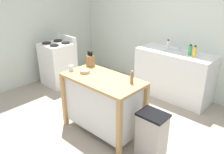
{
  "coord_description": "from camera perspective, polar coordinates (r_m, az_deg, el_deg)",
  "views": [
    {
      "loc": [
        1.95,
        -2.08,
        2.15
      ],
      "look_at": [
        -0.13,
        0.19,
        0.83
      ],
      "focal_mm": 36.78,
      "sensor_mm": 36.0,
      "label": 1
    }
  ],
  "objects": [
    {
      "name": "wall_left",
      "position": [
        5.43,
        -16.04,
        13.25
      ],
      "size": [
        0.1,
        2.67,
        2.6
      ],
      "primitive_type": "cube",
      "color": "beige",
      "rests_on": "ground"
    },
    {
      "name": "wall_back",
      "position": [
        4.67,
        17.41,
        11.61
      ],
      "size": [
        5.23,
        0.1,
        2.6
      ],
      "primitive_type": "cube",
      "color": "silver",
      "rests_on": "ground"
    },
    {
      "name": "bowl_ceramic_small",
      "position": [
        3.38,
        -6.76,
        1.41
      ],
      "size": [
        0.15,
        0.15,
        0.05
      ],
      "color": "tan",
      "rests_on": "kitchen_island"
    },
    {
      "name": "knife_block",
      "position": [
        3.62,
        -5.43,
        4.09
      ],
      "size": [
        0.11,
        0.09,
        0.25
      ],
      "color": "olive",
      "rests_on": "kitchen_island"
    },
    {
      "name": "sink_faucet",
      "position": [
        4.51,
        16.61,
        7.76
      ],
      "size": [
        0.02,
        0.02,
        0.22
      ],
      "color": "#B7BCC1",
      "rests_on": "sink_counter"
    },
    {
      "name": "trash_bin",
      "position": [
        3.07,
        9.8,
        -13.96
      ],
      "size": [
        0.36,
        0.28,
        0.63
      ],
      "color": "#B7B2A8",
      "rests_on": "ground"
    },
    {
      "name": "drinking_cup",
      "position": [
        3.48,
        -10.06,
        2.15
      ],
      "size": [
        0.07,
        0.07,
        0.09
      ],
      "color": "silver",
      "rests_on": "kitchen_island"
    },
    {
      "name": "sink_counter",
      "position": [
        4.57,
        15.02,
        0.6
      ],
      "size": [
        1.44,
        0.6,
        0.92
      ],
      "color": "silver",
      "rests_on": "ground"
    },
    {
      "name": "pepper_grinder",
      "position": [
        3.01,
        4.96,
        -0.06
      ],
      "size": [
        0.04,
        0.04,
        0.19
      ],
      "color": "olive",
      "rests_on": "kitchen_island"
    },
    {
      "name": "bottle_hand_soap",
      "position": [
        4.26,
        18.86,
        6.32
      ],
      "size": [
        0.06,
        0.06,
        0.19
      ],
      "color": "green",
      "rests_on": "sink_counter"
    },
    {
      "name": "stove",
      "position": [
        5.1,
        -13.21,
        3.24
      ],
      "size": [
        0.6,
        0.6,
        1.04
      ],
      "color": "white",
      "rests_on": "ground"
    },
    {
      "name": "bottle_spray_cleaner",
      "position": [
        4.19,
        19.86,
        5.97
      ],
      "size": [
        0.06,
        0.06,
        0.2
      ],
      "color": "yellow",
      "rests_on": "sink_counter"
    },
    {
      "name": "kitchen_island",
      "position": [
        3.37,
        -2.31,
        -6.26
      ],
      "size": [
        1.18,
        0.62,
        0.88
      ],
      "color": "tan",
      "rests_on": "ground"
    },
    {
      "name": "ground_plane",
      "position": [
        3.57,
        -0.54,
        -13.86
      ],
      "size": [
        6.23,
        6.23,
        0.0
      ],
      "primitive_type": "plane",
      "color": "gray",
      "rests_on": "ground"
    },
    {
      "name": "bottle_dish_soap",
      "position": [
        4.58,
        13.73,
        7.89
      ],
      "size": [
        0.06,
        0.06,
        0.18
      ],
      "color": "white",
      "rests_on": "sink_counter"
    }
  ]
}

